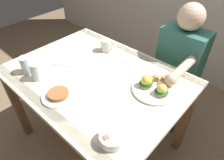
% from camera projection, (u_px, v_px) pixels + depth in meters
% --- Properties ---
extents(ground_plane, '(6.00, 6.00, 0.00)m').
position_uv_depth(ground_plane, '(100.00, 138.00, 1.83)').
color(ground_plane, '#7F664C').
extents(dining_table, '(1.20, 0.90, 0.74)m').
position_uv_depth(dining_table, '(96.00, 87.00, 1.43)').
color(dining_table, beige).
rests_on(dining_table, ground_plane).
extents(eggs_benedict_plate, '(0.27, 0.27, 0.09)m').
position_uv_depth(eggs_benedict_plate, '(154.00, 87.00, 1.22)').
color(eggs_benedict_plate, white).
rests_on(eggs_benedict_plate, dining_table).
extents(fruit_bowl, '(0.12, 0.12, 0.06)m').
position_uv_depth(fruit_bowl, '(111.00, 139.00, 0.93)').
color(fruit_bowl, white).
rests_on(fruit_bowl, dining_table).
extents(coffee_mug, '(0.11, 0.08, 0.09)m').
position_uv_depth(coffee_mug, '(106.00, 45.00, 1.57)').
color(coffee_mug, white).
rests_on(coffee_mug, dining_table).
extents(fork, '(0.15, 0.07, 0.00)m').
position_uv_depth(fork, '(61.00, 65.00, 1.45)').
color(fork, silver).
rests_on(fork, dining_table).
extents(water_glass_near, '(0.08, 0.08, 0.12)m').
position_uv_depth(water_glass_near, '(27.00, 66.00, 1.35)').
color(water_glass_near, silver).
rests_on(water_glass_near, dining_table).
extents(water_glass_far, '(0.07, 0.07, 0.12)m').
position_uv_depth(water_glass_far, '(37.00, 72.00, 1.30)').
color(water_glass_far, silver).
rests_on(water_glass_far, dining_table).
extents(side_plate, '(0.20, 0.20, 0.04)m').
position_uv_depth(side_plate, '(58.00, 95.00, 1.19)').
color(side_plate, white).
rests_on(side_plate, dining_table).
extents(diner_person, '(0.34, 0.54, 1.14)m').
position_uv_depth(diner_person, '(178.00, 66.00, 1.59)').
color(diner_person, '#33333D').
rests_on(diner_person, ground_plane).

